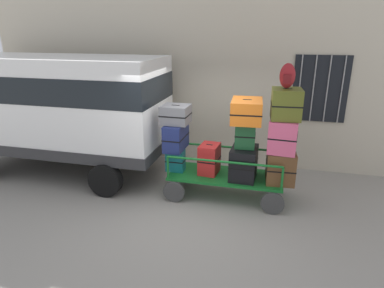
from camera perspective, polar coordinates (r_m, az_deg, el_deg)
name	(u,v)px	position (r m, az deg, el deg)	size (l,w,h in m)	color
ground_plane	(192,201)	(6.79, -0.05, -9.71)	(40.00, 40.00, 0.00)	gray
building_wall	(216,63)	(8.31, 4.15, 13.67)	(12.00, 0.38, 5.00)	#BCB29E
van	(58,103)	(8.23, -22.05, 6.51)	(4.93, 2.00, 2.73)	white
luggage_cart	(226,179)	(6.83, 5.80, -6.02)	(2.35, 1.03, 0.48)	#146023
cart_railing	(226,157)	(6.64, 5.94, -2.25)	(2.23, 0.89, 0.47)	#146023
suitcase_left_bottom	(175,160)	(6.87, -2.86, -2.83)	(0.38, 0.25, 0.46)	#0F5960
suitcase_left_middle	(176,136)	(6.76, -2.78, 1.30)	(0.38, 0.71, 0.54)	navy
suitcase_left_top	(176,114)	(6.64, -2.81, 5.11)	(0.56, 0.52, 0.38)	slate
suitcase_midleft_bottom	(209,159)	(6.74, 3.00, -2.56)	(0.42, 0.52, 0.61)	#B21E1E
suitcase_center_bottom	(244,163)	(6.59, 8.88, -3.22)	(0.52, 0.72, 0.63)	black
suitcase_center_middle	(245,135)	(6.43, 9.16, 1.59)	(0.40, 0.37, 0.51)	#194C28
suitcase_center_top	(247,111)	(6.30, 9.38, 5.66)	(0.62, 0.81, 0.43)	orange
suitcase_midright_bottom	(280,166)	(6.60, 14.97, -3.65)	(0.57, 0.68, 0.62)	brown
suitcase_midright_middle	(283,135)	(6.39, 15.43, 1.46)	(0.56, 0.69, 0.62)	#CC4C72
suitcase_midright_top	(286,104)	(6.27, 15.90, 6.65)	(0.57, 0.59, 0.56)	#4C5119
backpack	(287,76)	(6.19, 16.10, 11.19)	(0.27, 0.22, 0.44)	maroon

